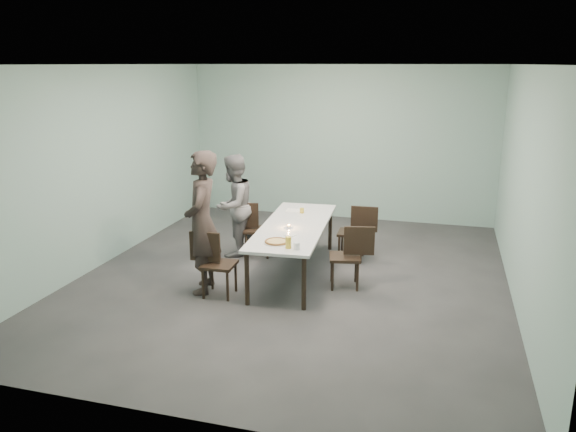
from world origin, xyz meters
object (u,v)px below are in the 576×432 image
(diner_near, at_px, (202,223))
(pizza, at_px, (277,242))
(diner_far, at_px, (234,205))
(tealight, at_px, (289,227))
(beer_glass, at_px, (288,243))
(amber_tumbler, at_px, (302,211))
(chair_far_right, at_px, (357,229))
(chair_far_left, at_px, (252,225))
(side_plate, at_px, (290,235))
(table, at_px, (294,229))
(chair_near_left, at_px, (213,259))
(chair_near_right, at_px, (351,252))
(water_tumbler, at_px, (297,246))

(diner_near, xyz_separation_m, pizza, (1.02, 0.05, -0.20))
(diner_far, bearing_deg, tealight, 68.65)
(pizza, bearing_deg, beer_glass, -38.18)
(tealight, relative_size, amber_tumbler, 0.70)
(chair_far_right, xyz_separation_m, beer_glass, (-0.58, -1.93, 0.32))
(beer_glass, bearing_deg, chair_far_left, 122.73)
(side_plate, distance_m, tealight, 0.34)
(table, height_order, chair_near_left, chair_near_left)
(amber_tumbler, bearing_deg, beer_glass, -81.26)
(chair_near_left, distance_m, chair_far_left, 1.66)
(chair_far_left, height_order, pizza, chair_far_left)
(chair_far_left, distance_m, chair_far_right, 1.67)
(chair_near_left, xyz_separation_m, chair_far_right, (1.62, 1.93, 0.00))
(chair_far_right, height_order, amber_tumbler, chair_far_right)
(chair_near_right, bearing_deg, diner_near, 6.59)
(diner_near, distance_m, beer_glass, 1.24)
(chair_far_left, bearing_deg, tealight, -57.38)
(pizza, bearing_deg, chair_far_right, 66.14)
(table, bearing_deg, beer_glass, -78.74)
(diner_far, bearing_deg, pizza, 50.83)
(chair_near_left, relative_size, water_tumbler, 9.67)
(chair_far_left, distance_m, diner_near, 1.63)
(side_plate, bearing_deg, pizza, -100.88)
(amber_tumbler, bearing_deg, water_tumbler, -77.73)
(chair_far_right, xyz_separation_m, diner_far, (-1.95, -0.30, 0.32))
(chair_far_right, bearing_deg, water_tumbler, 74.36)
(chair_near_left, bearing_deg, diner_near, 147.08)
(water_tumbler, distance_m, tealight, 0.96)
(chair_near_left, relative_size, diner_far, 0.53)
(beer_glass, bearing_deg, tealight, 105.27)
(side_plate, bearing_deg, diner_far, 139.08)
(water_tumbler, bearing_deg, chair_far_left, 125.15)
(chair_far_right, distance_m, diner_near, 2.60)
(table, distance_m, amber_tumbler, 0.69)
(chair_near_right, distance_m, pizza, 1.11)
(diner_far, bearing_deg, chair_near_right, 79.77)
(chair_near_right, xyz_separation_m, water_tumbler, (-0.56, -0.79, 0.29))
(diner_near, height_order, diner_far, diner_near)
(chair_near_right, bearing_deg, diner_far, -35.41)
(chair_near_left, distance_m, amber_tumbler, 1.91)
(chair_near_right, bearing_deg, tealight, -18.82)
(chair_far_right, xyz_separation_m, pizza, (-0.78, -1.77, 0.27))
(chair_near_right, bearing_deg, chair_near_left, 11.70)
(chair_far_right, relative_size, pizza, 2.56)
(chair_far_left, bearing_deg, chair_near_left, -102.79)
(table, relative_size, chair_far_left, 3.05)
(table, distance_m, tealight, 0.19)
(diner_near, bearing_deg, beer_glass, 70.76)
(chair_far_left, bearing_deg, amber_tumbler, -9.33)
(table, bearing_deg, pizza, -89.63)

